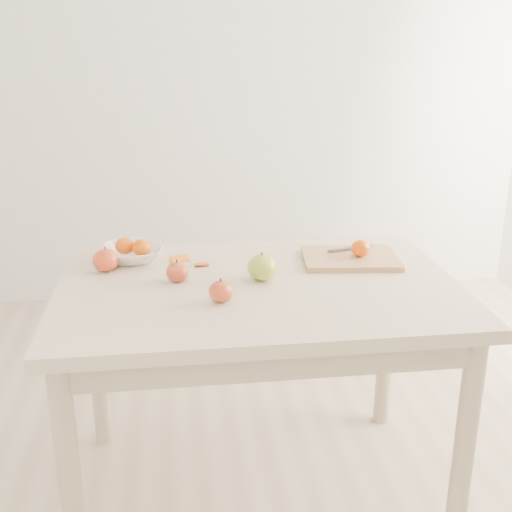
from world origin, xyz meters
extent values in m
plane|color=#C6B293|center=(0.00, 0.00, 0.00)|extent=(3.50, 3.50, 0.00)
plane|color=white|center=(0.00, 1.75, 1.35)|extent=(3.50, 0.00, 3.50)
cube|color=beige|center=(0.00, 0.00, 0.73)|extent=(1.20, 0.80, 0.04)
cylinder|color=#BCAA8E|center=(-0.54, 0.34, 0.35)|extent=(0.06, 0.06, 0.71)
cylinder|color=#BCAA8E|center=(0.54, 0.34, 0.35)|extent=(0.06, 0.06, 0.71)
cylinder|color=#BCAA8E|center=(-0.54, -0.34, 0.35)|extent=(0.06, 0.06, 0.71)
cylinder|color=#BCAA8E|center=(0.54, -0.34, 0.35)|extent=(0.06, 0.06, 0.71)
cube|color=tan|center=(0.33, 0.16, 0.76)|extent=(0.33, 0.26, 0.02)
ellipsoid|color=#DE4307|center=(0.36, 0.15, 0.80)|extent=(0.06, 0.06, 0.05)
imported|color=white|center=(-0.38, 0.26, 0.77)|extent=(0.20, 0.20, 0.05)
ellipsoid|color=#D94307|center=(-0.41, 0.27, 0.80)|extent=(0.06, 0.06, 0.06)
ellipsoid|color=#C94907|center=(-0.35, 0.24, 0.80)|extent=(0.06, 0.06, 0.05)
cube|color=orange|center=(-0.23, 0.23, 0.75)|extent=(0.07, 0.06, 0.01)
cube|color=#D14C0E|center=(-0.16, 0.18, 0.75)|extent=(0.05, 0.04, 0.01)
cube|color=silver|center=(0.39, 0.23, 0.78)|extent=(0.08, 0.03, 0.01)
cube|color=#3A3D42|center=(0.31, 0.21, 0.78)|extent=(0.10, 0.04, 0.00)
ellipsoid|color=olive|center=(0.02, 0.03, 0.79)|extent=(0.09, 0.09, 0.08)
ellipsoid|color=maroon|center=(-0.46, 0.17, 0.79)|extent=(0.08, 0.08, 0.07)
ellipsoid|color=maroon|center=(-0.12, -0.12, 0.78)|extent=(0.07, 0.07, 0.06)
ellipsoid|color=maroon|center=(-0.24, 0.05, 0.78)|extent=(0.07, 0.07, 0.06)
camera|label=1|loc=(-0.24, -1.77, 1.47)|focal=45.00mm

